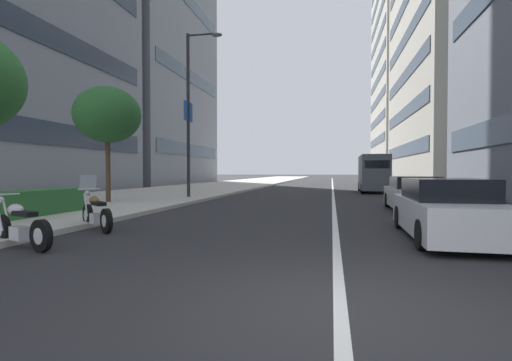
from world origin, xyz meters
The scene contains 12 objects.
ground_plane centered at (0.00, 0.00, 0.00)m, with size 400.00×400.00×0.00m, color #262628.
sidewalk_right_plaza centered at (30.00, 11.66, 0.07)m, with size 160.00×9.95×0.15m, color #B2ADA3.
lane_centre_stripe centered at (35.00, 0.00, 0.00)m, with size 110.00×0.16×0.01m, color silver.
motorcycle_second_in_row centered at (2.31, 6.39, 0.42)m, with size 0.95×2.12×1.10m.
motorcycle_by_sign_pole centered at (4.83, 6.37, 0.44)m, with size 1.48×1.81×1.48m.
car_lead_in_lane centered at (5.17, -2.51, 0.66)m, with size 4.58×1.90×1.41m.
car_approaching_light centered at (11.65, -3.12, 0.65)m, with size 4.68×1.89×1.38m.
delivery_van_ahead centered at (25.47, -3.00, 1.49)m, with size 5.87×2.12×2.79m.
street_lamp_with_banners centered at (15.82, 7.81, 5.53)m, with size 1.26×2.10×9.18m.
clipped_hedge_bed centered at (6.20, 9.71, 0.56)m, with size 4.02×1.10×0.82m, color #28602D.
street_tree_near_plaza_corner centered at (11.62, 10.41, 4.22)m, with size 3.05×3.05×5.38m.
office_tower_near_left centered at (73.51, -19.66, 23.06)m, with size 25.64×22.06×46.13m.
Camera 1 is at (-4.25, 0.11, 1.57)m, focal length 26.31 mm.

